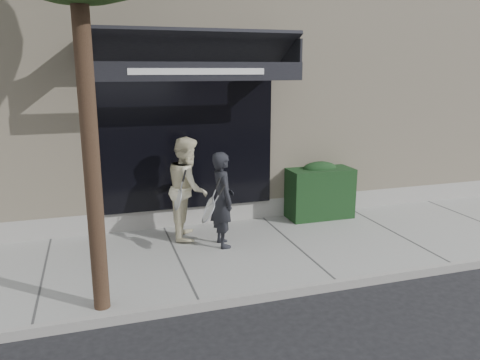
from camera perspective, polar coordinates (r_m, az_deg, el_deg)
name	(u,v)px	position (r m, az deg, el deg)	size (l,w,h in m)	color
ground	(293,250)	(8.22, 6.48, -8.47)	(80.00, 80.00, 0.00)	black
sidewalk	(293,247)	(8.20, 6.49, -8.08)	(20.00, 3.00, 0.12)	gray
curb	(338,285)	(6.93, 11.81, -12.38)	(20.00, 0.10, 0.14)	gray
building_facade	(217,81)	(12.32, -2.80, 11.93)	(14.30, 8.04, 5.64)	beige
hedge	(319,191)	(9.54, 9.58, -1.30)	(1.30, 0.70, 1.14)	black
pedestrian_front	(222,200)	(7.80, -2.17, -2.42)	(0.64, 0.87, 1.61)	black
pedestrian_back	(188,188)	(8.24, -6.37, -0.95)	(0.86, 1.00, 1.80)	beige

